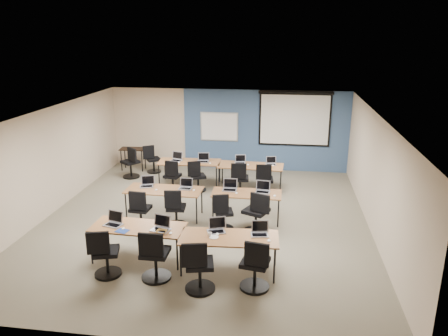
# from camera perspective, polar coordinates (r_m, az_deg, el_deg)

# --- Properties ---
(floor) EXTENTS (8.00, 9.00, 0.02)m
(floor) POSITION_cam_1_polar(r_m,az_deg,el_deg) (10.99, -2.55, -6.85)
(floor) COLOR #6B6354
(floor) RESTS_ON ground
(ceiling) EXTENTS (8.00, 9.00, 0.02)m
(ceiling) POSITION_cam_1_polar(r_m,az_deg,el_deg) (10.19, -2.76, 7.14)
(ceiling) COLOR white
(ceiling) RESTS_ON ground
(wall_back) EXTENTS (8.00, 0.04, 2.70)m
(wall_back) POSITION_cam_1_polar(r_m,az_deg,el_deg) (14.81, 0.56, 5.06)
(wall_back) COLOR beige
(wall_back) RESTS_ON ground
(wall_front) EXTENTS (8.00, 0.04, 2.70)m
(wall_front) POSITION_cam_1_polar(r_m,az_deg,el_deg) (6.49, -10.15, -12.01)
(wall_front) COLOR beige
(wall_front) RESTS_ON ground
(wall_left) EXTENTS (0.04, 9.00, 2.70)m
(wall_left) POSITION_cam_1_polar(r_m,az_deg,el_deg) (11.90, -21.95, 0.70)
(wall_left) COLOR beige
(wall_left) RESTS_ON ground
(wall_right) EXTENTS (0.04, 9.00, 2.70)m
(wall_right) POSITION_cam_1_polar(r_m,az_deg,el_deg) (10.55, 19.22, -1.03)
(wall_right) COLOR beige
(wall_right) RESTS_ON ground
(blue_accent_panel) EXTENTS (5.50, 0.04, 2.70)m
(blue_accent_panel) POSITION_cam_1_polar(r_m,az_deg,el_deg) (14.68, 5.41, 4.86)
(blue_accent_panel) COLOR #3D5977
(blue_accent_panel) RESTS_ON wall_back
(whiteboard) EXTENTS (1.28, 0.03, 0.98)m
(whiteboard) POSITION_cam_1_polar(r_m,az_deg,el_deg) (14.76, -0.63, 5.41)
(whiteboard) COLOR silver
(whiteboard) RESTS_ON wall_back
(projector_screen) EXTENTS (2.40, 0.10, 1.82)m
(projector_screen) POSITION_cam_1_polar(r_m,az_deg,el_deg) (14.50, 9.23, 6.72)
(projector_screen) COLOR black
(projector_screen) RESTS_ON wall_back
(training_table_front_left) EXTENTS (1.90, 0.79, 0.73)m
(training_table_front_left) POSITION_cam_1_polar(r_m,az_deg,el_deg) (9.12, -11.16, -7.73)
(training_table_front_left) COLOR brown
(training_table_front_left) RESTS_ON floor
(training_table_front_right) EXTENTS (1.90, 0.79, 0.73)m
(training_table_front_right) POSITION_cam_1_polar(r_m,az_deg,el_deg) (8.52, 0.69, -9.24)
(training_table_front_right) COLOR brown
(training_table_front_right) RESTS_ON floor
(training_table_mid_left) EXTENTS (1.91, 0.80, 0.73)m
(training_table_mid_left) POSITION_cam_1_polar(r_m,az_deg,el_deg) (11.06, -7.84, -2.99)
(training_table_mid_left) COLOR brown
(training_table_mid_left) RESTS_ON floor
(training_table_mid_right) EXTENTS (1.71, 0.71, 0.73)m
(training_table_mid_right) POSITION_cam_1_polar(r_m,az_deg,el_deg) (10.75, 2.96, -3.50)
(training_table_mid_right) COLOR brown
(training_table_mid_right) RESTS_ON floor
(training_table_back_left) EXTENTS (1.88, 0.79, 0.73)m
(training_table_back_left) POSITION_cam_1_polar(r_m,az_deg,el_deg) (13.35, -4.52, 0.69)
(training_table_back_left) COLOR brown
(training_table_back_left) RESTS_ON floor
(training_table_back_right) EXTENTS (1.92, 0.80, 0.73)m
(training_table_back_right) POSITION_cam_1_polar(r_m,az_deg,el_deg) (12.95, 3.50, 0.19)
(training_table_back_right) COLOR olive
(training_table_back_right) RESTS_ON floor
(laptop_0) EXTENTS (0.35, 0.30, 0.27)m
(laptop_0) POSITION_cam_1_polar(r_m,az_deg,el_deg) (9.27, -14.19, -6.78)
(laptop_0) COLOR #A8A8B0
(laptop_0) RESTS_ON training_table_front_left
(mouse_0) EXTENTS (0.08, 0.11, 0.03)m
(mouse_0) POSITION_cam_1_polar(r_m,az_deg,el_deg) (9.04, -13.01, -7.71)
(mouse_0) COLOR white
(mouse_0) RESTS_ON training_table_front_left
(task_chair_0) EXTENTS (0.52, 0.52, 1.00)m
(task_chair_0) POSITION_cam_1_polar(r_m,az_deg,el_deg) (8.77, -15.30, -11.13)
(task_chair_0) COLOR black
(task_chair_0) RESTS_ON floor
(laptop_1) EXTENTS (0.36, 0.31, 0.27)m
(laptop_1) POSITION_cam_1_polar(r_m,az_deg,el_deg) (8.87, -8.22, -7.54)
(laptop_1) COLOR #AAAAAA
(laptop_1) RESTS_ON training_table_front_left
(mouse_1) EXTENTS (0.08, 0.10, 0.03)m
(mouse_1) POSITION_cam_1_polar(r_m,az_deg,el_deg) (8.68, -6.99, -8.45)
(mouse_1) COLOR white
(mouse_1) RESTS_ON training_table_front_left
(task_chair_1) EXTENTS (0.57, 0.57, 1.04)m
(task_chair_1) POSITION_cam_1_polar(r_m,az_deg,el_deg) (8.45, -9.05, -11.67)
(task_chair_1) COLOR black
(task_chair_1) RESTS_ON floor
(laptop_2) EXTENTS (0.35, 0.29, 0.26)m
(laptop_2) POSITION_cam_1_polar(r_m,az_deg,el_deg) (8.71, -0.97, -7.85)
(laptop_2) COLOR silver
(laptop_2) RESTS_ON training_table_front_right
(mouse_2) EXTENTS (0.09, 0.12, 0.04)m
(mouse_2) POSITION_cam_1_polar(r_m,az_deg,el_deg) (8.58, -0.88, -8.64)
(mouse_2) COLOR white
(mouse_2) RESTS_ON training_table_front_right
(task_chair_2) EXTENTS (0.56, 0.56, 1.03)m
(task_chair_2) POSITION_cam_1_polar(r_m,az_deg,el_deg) (8.03, -3.33, -13.17)
(task_chair_2) COLOR black
(task_chair_2) RESTS_ON floor
(laptop_3) EXTENTS (0.33, 0.28, 0.25)m
(laptop_3) POSITION_cam_1_polar(r_m,az_deg,el_deg) (8.61, 4.69, -8.25)
(laptop_3) COLOR silver
(laptop_3) RESTS_ON training_table_front_right
(mouse_3) EXTENTS (0.07, 0.11, 0.04)m
(mouse_3) POSITION_cam_1_polar(r_m,az_deg,el_deg) (8.37, 5.89, -9.42)
(mouse_3) COLOR white
(mouse_3) RESTS_ON training_table_front_right
(task_chair_3) EXTENTS (0.55, 0.55, 1.02)m
(task_chair_3) POSITION_cam_1_polar(r_m,az_deg,el_deg) (8.08, 4.10, -13.00)
(task_chair_3) COLOR black
(task_chair_3) RESTS_ON floor
(laptop_4) EXTENTS (0.34, 0.29, 0.26)m
(laptop_4) POSITION_cam_1_polar(r_m,az_deg,el_deg) (11.33, -10.01, -2.04)
(laptop_4) COLOR #B0B0B1
(laptop_4) RESTS_ON training_table_mid_left
(mouse_4) EXTENTS (0.09, 0.12, 0.04)m
(mouse_4) POSITION_cam_1_polar(r_m,az_deg,el_deg) (11.01, -8.84, -2.84)
(mouse_4) COLOR white
(mouse_4) RESTS_ON training_table_mid_left
(task_chair_4) EXTENTS (0.51, 0.51, 0.99)m
(task_chair_4) POSITION_cam_1_polar(r_m,az_deg,el_deg) (10.59, -10.91, -5.73)
(task_chair_4) COLOR black
(task_chair_4) RESTS_ON floor
(laptop_5) EXTENTS (0.32, 0.28, 0.25)m
(laptop_5) POSITION_cam_1_polar(r_m,az_deg,el_deg) (11.04, -5.03, -2.36)
(laptop_5) COLOR #ACACAD
(laptop_5) RESTS_ON training_table_mid_left
(mouse_5) EXTENTS (0.07, 0.10, 0.03)m
(mouse_5) POSITION_cam_1_polar(r_m,az_deg,el_deg) (10.89, -3.96, -2.90)
(mouse_5) COLOR white
(mouse_5) RESTS_ON training_table_mid_left
(task_chair_5) EXTENTS (0.49, 0.49, 0.97)m
(task_chair_5) POSITION_cam_1_polar(r_m,az_deg,el_deg) (10.56, -6.36, -5.62)
(task_chair_5) COLOR black
(task_chair_5) RESTS_ON floor
(laptop_6) EXTENTS (0.35, 0.30, 0.27)m
(laptop_6) POSITION_cam_1_polar(r_m,az_deg,el_deg) (10.90, 0.77, -2.53)
(laptop_6) COLOR #B8B8B8
(laptop_6) RESTS_ON training_table_mid_right
(mouse_6) EXTENTS (0.08, 0.10, 0.03)m
(mouse_6) POSITION_cam_1_polar(r_m,az_deg,el_deg) (10.68, 1.65, -3.29)
(mouse_6) COLOR white
(mouse_6) RESTS_ON training_table_mid_right
(task_chair_6) EXTENTS (0.47, 0.46, 0.95)m
(task_chair_6) POSITION_cam_1_polar(r_m,az_deg,el_deg) (10.30, -0.13, -6.18)
(task_chair_6) COLOR black
(task_chair_6) RESTS_ON floor
(laptop_7) EXTENTS (0.35, 0.30, 0.27)m
(laptop_7) POSITION_cam_1_polar(r_m,az_deg,el_deg) (10.80, 5.09, -2.79)
(laptop_7) COLOR silver
(laptop_7) RESTS_ON training_table_mid_right
(mouse_7) EXTENTS (0.08, 0.11, 0.04)m
(mouse_7) POSITION_cam_1_polar(r_m,az_deg,el_deg) (10.56, 6.64, -3.62)
(mouse_7) COLOR white
(mouse_7) RESTS_ON training_table_mid_right
(task_chair_7) EXTENTS (0.62, 0.58, 1.05)m
(task_chair_7) POSITION_cam_1_polar(r_m,az_deg,el_deg) (10.15, 4.30, -6.31)
(task_chair_7) COLOR black
(task_chair_7) RESTS_ON floor
(laptop_8) EXTENTS (0.34, 0.29, 0.26)m
(laptop_8) POSITION_cam_1_polar(r_m,az_deg,el_deg) (13.47, -6.19, 1.26)
(laptop_8) COLOR #B1B1B7
(laptop_8) RESTS_ON training_table_back_left
(mouse_8) EXTENTS (0.08, 0.11, 0.03)m
(mouse_8) POSITION_cam_1_polar(r_m,az_deg,el_deg) (13.22, -5.93, 0.73)
(mouse_8) COLOR white
(mouse_8) RESTS_ON training_table_back_left
(task_chair_8) EXTENTS (0.49, 0.49, 0.97)m
(task_chair_8) POSITION_cam_1_polar(r_m,az_deg,el_deg) (12.87, -6.75, -1.37)
(task_chair_8) COLOR black
(task_chair_8) RESTS_ON floor
(laptop_9) EXTENTS (0.34, 0.29, 0.26)m
(laptop_9) POSITION_cam_1_polar(r_m,az_deg,el_deg) (13.27, -2.73, 1.10)
(laptop_9) COLOR #B7B7B7
(laptop_9) RESTS_ON training_table_back_left
(mouse_9) EXTENTS (0.06, 0.09, 0.03)m
(mouse_9) POSITION_cam_1_polar(r_m,az_deg,el_deg) (13.08, -1.83, 0.63)
(mouse_9) COLOR white
(mouse_9) RESTS_ON training_table_back_left
(task_chair_9) EXTENTS (0.50, 0.46, 0.95)m
(task_chair_9) POSITION_cam_1_polar(r_m,az_deg,el_deg) (12.83, -3.54, -1.39)
(task_chair_9) COLOR black
(task_chair_9) RESTS_ON floor
(laptop_10) EXTENTS (0.32, 0.27, 0.24)m
(laptop_10) POSITION_cam_1_polar(r_m,az_deg,el_deg) (13.13, 2.13, 0.91)
(laptop_10) COLOR #B6B5BE
(laptop_10) RESTS_ON training_table_back_right
(mouse_10) EXTENTS (0.07, 0.11, 0.04)m
(mouse_10) POSITION_cam_1_polar(r_m,az_deg,el_deg) (12.95, 3.14, 0.44)
(mouse_10) COLOR white
(mouse_10) RESTS_ON training_table_back_right
(task_chair_10) EXTENTS (0.53, 0.53, 1.01)m
(task_chair_10) POSITION_cam_1_polar(r_m,az_deg,el_deg) (12.44, 2.08, -1.83)
(task_chair_10) COLOR black
(task_chair_10) RESTS_ON floor
(laptop_11) EXTENTS (0.30, 0.26, 0.23)m
(laptop_11) POSITION_cam_1_polar(r_m,az_deg,el_deg) (13.05, 6.16, 0.71)
(laptop_11) COLOR #B6B6C0
(laptop_11) RESTS_ON training_table_back_right
(mouse_11) EXTENTS (0.08, 0.11, 0.04)m
(mouse_11) POSITION_cam_1_polar(r_m,az_deg,el_deg) (12.94, 6.40, 0.35)
(mouse_11) COLOR white
(mouse_11) RESTS_ON training_table_back_right
(task_chair_11) EXTENTS (0.53, 0.53, 1.01)m
(task_chair_11) POSITION_cam_1_polar(r_m,az_deg,el_deg) (12.40, 5.28, -1.97)
(task_chair_11) COLOR black
(task_chair_11) RESTS_ON floor
(blue_mousepad) EXTENTS (0.29, 0.26, 0.01)m
(blue_mousepad) POSITION_cam_1_polar(r_m,az_deg,el_deg) (8.96, -13.16, -8.00)
(blue_mousepad) COLOR navy
(blue_mousepad) RESTS_ON training_table_front_left
(snack_bowl) EXTENTS (0.21, 0.21, 0.05)m
(snack_bowl) POSITION_cam_1_polar(r_m,az_deg,el_deg) (8.72, -8.16, -8.27)
(snack_bowl) COLOR brown
(snack_bowl) RESTS_ON training_table_front_left
(snack_plate) EXTENTS (0.19, 0.19, 0.01)m
(snack_plate) POSITION_cam_1_polar(r_m,az_deg,el_deg) (8.48, -1.33, -9.02)
(snack_plate) COLOR white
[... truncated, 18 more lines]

